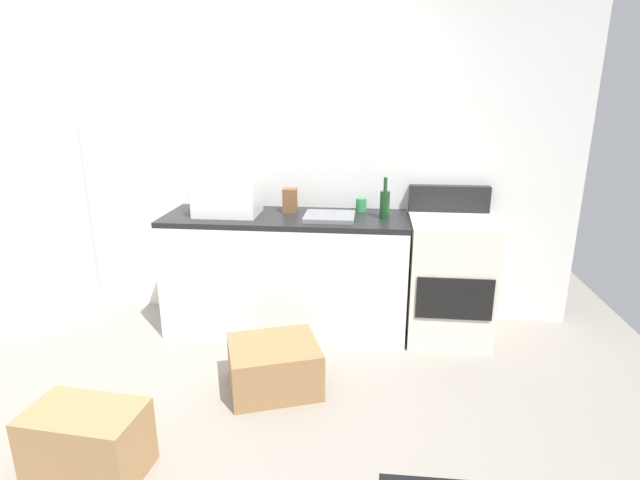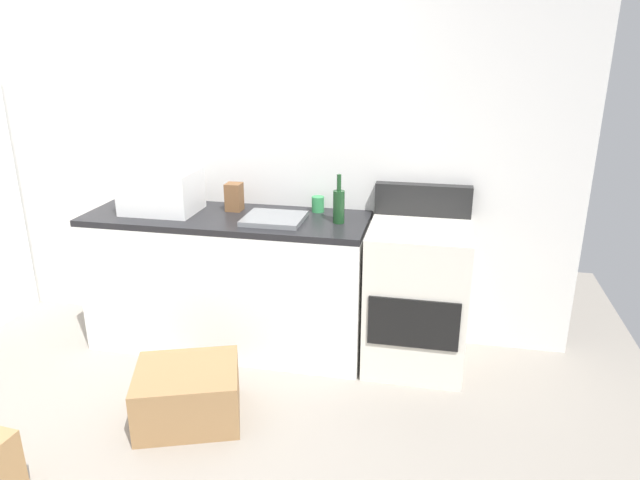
% 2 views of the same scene
% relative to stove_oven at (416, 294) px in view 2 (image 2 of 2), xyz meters
% --- Properties ---
extents(ground_plane, '(6.00, 6.00, 0.00)m').
position_rel_stove_oven_xyz_m(ground_plane, '(-1.52, -1.21, -0.47)').
color(ground_plane, gray).
extents(wall_back, '(5.00, 0.10, 2.60)m').
position_rel_stove_oven_xyz_m(wall_back, '(-1.52, 0.34, 0.83)').
color(wall_back, silver).
rests_on(wall_back, ground_plane).
extents(kitchen_counter, '(1.80, 0.60, 0.90)m').
position_rel_stove_oven_xyz_m(kitchen_counter, '(-1.22, -0.01, -0.02)').
color(kitchen_counter, white).
rests_on(kitchen_counter, ground_plane).
extents(stove_oven, '(0.60, 0.61, 1.10)m').
position_rel_stove_oven_xyz_m(stove_oven, '(0.00, 0.00, 0.00)').
color(stove_oven, silver).
rests_on(stove_oven, ground_plane).
extents(microwave, '(0.46, 0.34, 0.27)m').
position_rel_stove_oven_xyz_m(microwave, '(-1.65, -0.00, 0.57)').
color(microwave, white).
rests_on(microwave, kitchen_counter).
extents(sink_basin, '(0.36, 0.32, 0.03)m').
position_rel_stove_oven_xyz_m(sink_basin, '(-0.89, -0.06, 0.45)').
color(sink_basin, slate).
rests_on(sink_basin, kitchen_counter).
extents(wine_bottle, '(0.07, 0.07, 0.30)m').
position_rel_stove_oven_xyz_m(wine_bottle, '(-0.49, -0.01, 0.54)').
color(wine_bottle, '#193F1E').
rests_on(wine_bottle, kitchen_counter).
extents(coffee_mug, '(0.08, 0.08, 0.10)m').
position_rel_stove_oven_xyz_m(coffee_mug, '(-0.66, 0.20, 0.48)').
color(coffee_mug, '#338C4C').
rests_on(coffee_mug, kitchen_counter).
extents(knife_block, '(0.10, 0.10, 0.18)m').
position_rel_stove_oven_xyz_m(knife_block, '(-1.20, 0.12, 0.52)').
color(knife_block, brown).
rests_on(knife_block, kitchen_counter).
extents(cardboard_box_medium, '(0.66, 0.61, 0.30)m').
position_rel_stove_oven_xyz_m(cardboard_box_medium, '(-1.16, -0.85, -0.32)').
color(cardboard_box_medium, olive).
rests_on(cardboard_box_medium, ground_plane).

